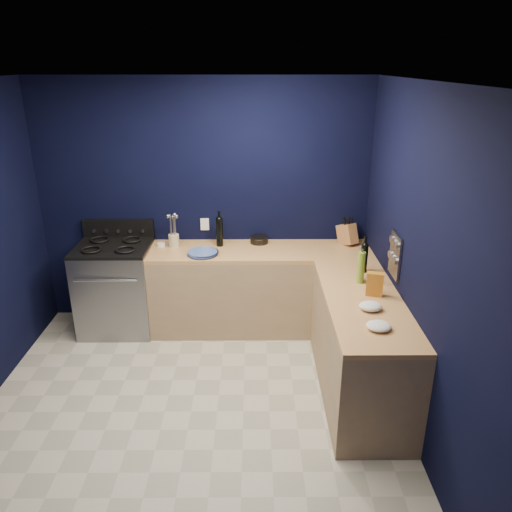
{
  "coord_description": "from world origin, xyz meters",
  "views": [
    {
      "loc": [
        0.52,
        -3.36,
        2.72
      ],
      "look_at": [
        0.55,
        1.0,
        1.0
      ],
      "focal_mm": 34.66,
      "sensor_mm": 36.0,
      "label": 1
    }
  ],
  "objects_px": {
    "plate_stack": "(203,253)",
    "gas_range": "(117,289)",
    "utensil_crock": "(174,241)",
    "crouton_bag": "(375,284)",
    "knife_block": "(347,234)"
  },
  "relations": [
    {
      "from": "plate_stack",
      "to": "knife_block",
      "type": "xyz_separation_m",
      "value": [
        1.51,
        0.31,
        0.09
      ]
    },
    {
      "from": "gas_range",
      "to": "knife_block",
      "type": "height_order",
      "value": "knife_block"
    },
    {
      "from": "utensil_crock",
      "to": "crouton_bag",
      "type": "distance_m",
      "value": 2.18
    },
    {
      "from": "utensil_crock",
      "to": "gas_range",
      "type": "bearing_deg",
      "value": -170.01
    },
    {
      "from": "plate_stack",
      "to": "crouton_bag",
      "type": "distance_m",
      "value": 1.78
    },
    {
      "from": "gas_range",
      "to": "crouton_bag",
      "type": "relative_size",
      "value": 4.53
    },
    {
      "from": "gas_range",
      "to": "knife_block",
      "type": "bearing_deg",
      "value": 4.28
    },
    {
      "from": "utensil_crock",
      "to": "crouton_bag",
      "type": "relative_size",
      "value": 0.67
    },
    {
      "from": "knife_block",
      "to": "crouton_bag",
      "type": "bearing_deg",
      "value": -121.81
    },
    {
      "from": "knife_block",
      "to": "crouton_bag",
      "type": "height_order",
      "value": "knife_block"
    },
    {
      "from": "knife_block",
      "to": "crouton_bag",
      "type": "relative_size",
      "value": 1.07
    },
    {
      "from": "utensil_crock",
      "to": "crouton_bag",
      "type": "height_order",
      "value": "crouton_bag"
    },
    {
      "from": "plate_stack",
      "to": "gas_range",
      "type": "bearing_deg",
      "value": 172.07
    },
    {
      "from": "plate_stack",
      "to": "crouton_bag",
      "type": "xyz_separation_m",
      "value": [
        1.52,
        -0.93,
        0.08
      ]
    },
    {
      "from": "gas_range",
      "to": "crouton_bag",
      "type": "bearing_deg",
      "value": -23.41
    }
  ]
}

